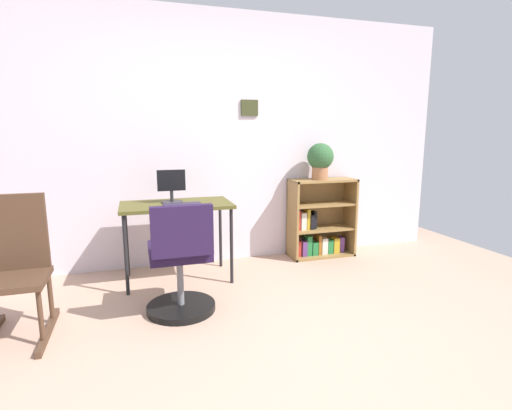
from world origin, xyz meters
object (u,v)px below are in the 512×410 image
at_px(office_chair, 181,267).
at_px(bookshelf_low, 318,222).
at_px(potted_plant_on_shelf, 320,159).
at_px(monitor, 171,187).
at_px(desk, 176,210).
at_px(keyboard, 182,204).
at_px(rocking_chair, 14,266).

bearing_deg(office_chair, bookshelf_low, 32.17).
xyz_separation_m(bookshelf_low, potted_plant_on_shelf, (-0.03, -0.05, 0.69)).
distance_m(monitor, potted_plant_on_shelf, 1.59).
distance_m(desk, office_chair, 0.78).
height_order(monitor, bookshelf_low, monitor).
bearing_deg(keyboard, office_chair, -98.90).
bearing_deg(rocking_chair, bookshelf_low, 19.66).
bearing_deg(potted_plant_on_shelf, bookshelf_low, 62.94).
bearing_deg(monitor, bookshelf_low, 8.77).
xyz_separation_m(desk, potted_plant_on_shelf, (1.54, 0.24, 0.41)).
relative_size(bookshelf_low, potted_plant_on_shelf, 2.22).
bearing_deg(desk, bookshelf_low, 10.47).
relative_size(office_chair, potted_plant_on_shelf, 2.25).
relative_size(office_chair, rocking_chair, 0.92).
height_order(desk, rocking_chair, rocking_chair).
bearing_deg(keyboard, monitor, 112.86).
distance_m(office_chair, rocking_chair, 1.09).
height_order(monitor, office_chair, monitor).
distance_m(desk, keyboard, 0.15).
bearing_deg(rocking_chair, desk, 30.71).
xyz_separation_m(desk, office_chair, (-0.06, -0.73, -0.28)).
height_order(office_chair, potted_plant_on_shelf, potted_plant_on_shelf).
xyz_separation_m(office_chair, rocking_chair, (-1.08, 0.05, 0.10)).
relative_size(desk, bookshelf_low, 1.15).
bearing_deg(bookshelf_low, monitor, -171.23).
xyz_separation_m(keyboard, bookshelf_low, (1.52, 0.41, -0.35)).
bearing_deg(monitor, rocking_chair, -146.98).
relative_size(monitor, office_chair, 0.34).
relative_size(monitor, bookshelf_low, 0.35).
relative_size(keyboard, potted_plant_on_shelf, 0.85).
distance_m(rocking_chair, bookshelf_low, 2.87).
bearing_deg(monitor, keyboard, -67.14).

